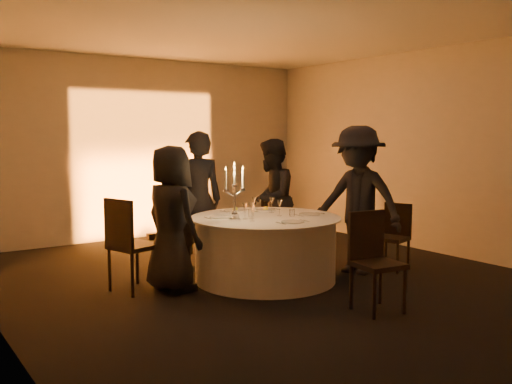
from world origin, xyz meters
TOP-DOWN VIEW (x-y plane):
  - floor at (0.00, 0.00)m, footprint 7.00×7.00m
  - ceiling at (0.00, 0.00)m, footprint 7.00×7.00m
  - wall_back at (0.00, 3.50)m, footprint 7.00×0.00m
  - wall_right at (3.00, 0.00)m, footprint 0.00×7.00m
  - uplighter_fixture at (0.00, 3.20)m, footprint 0.25×0.12m
  - banquet_table at (0.00, 0.00)m, footprint 1.80×1.80m
  - chair_left at (-1.56, 0.43)m, footprint 0.58×0.58m
  - chair_back_left at (-0.24, 1.59)m, footprint 0.43×0.43m
  - chair_back_right at (0.87, 1.33)m, footprint 0.53×0.53m
  - chair_right at (1.72, -0.48)m, footprint 0.47×0.47m
  - chair_front at (0.23, -1.54)m, footprint 0.48×0.48m
  - guest_left at (-1.14, 0.21)m, footprint 0.65×0.88m
  - guest_back_left at (-0.35, 1.04)m, footprint 0.76×0.61m
  - guest_back_right at (0.80, 0.98)m, footprint 1.04×1.01m
  - guest_right at (1.17, -0.36)m, footprint 1.01×1.35m
  - plate_left at (-0.48, 0.25)m, footprint 0.36×0.26m
  - plate_back_left at (-0.03, 0.63)m, footprint 0.36×0.30m
  - plate_back_right at (0.32, 0.44)m, footprint 0.36×0.25m
  - plate_right at (0.54, -0.16)m, footprint 0.36×0.26m
  - plate_front at (0.00, -0.53)m, footprint 0.36×0.26m
  - coffee_cup at (-0.45, -0.05)m, footprint 0.11×0.11m
  - candelabra at (-0.46, -0.03)m, footprint 0.28×0.14m
  - wine_glass_a at (0.13, 0.43)m, footprint 0.07×0.07m
  - wine_glass_b at (0.27, 0.25)m, footprint 0.07×0.07m
  - wine_glass_c at (-0.22, -0.04)m, footprint 0.07×0.07m
  - wine_glass_d at (0.18, -0.04)m, footprint 0.07×0.07m
  - wine_glass_e at (-0.33, -0.20)m, footprint 0.07×0.07m
  - wine_glass_f at (-0.31, -0.02)m, footprint 0.07×0.07m
  - tumbler_a at (0.27, -0.17)m, footprint 0.07×0.07m
  - tumbler_b at (-0.13, 0.11)m, footprint 0.07×0.07m

SIDE VIEW (x-z plane):
  - floor at x=0.00m, z-range 0.00..0.00m
  - uplighter_fixture at x=0.00m, z-range 0.00..0.10m
  - banquet_table at x=0.00m, z-range 0.00..0.77m
  - chair_right at x=1.72m, z-range 0.05..0.90m
  - chair_back_left at x=-0.24m, z-range 0.05..0.93m
  - chair_back_right at x=0.87m, z-range 0.05..0.93m
  - chair_front at x=0.23m, z-range 0.06..1.05m
  - chair_left at x=-1.56m, z-range 0.07..1.12m
  - plate_front at x=0.00m, z-range 0.77..0.78m
  - plate_right at x=0.54m, z-range 0.77..0.78m
  - plate_left at x=-0.48m, z-range 0.77..0.78m
  - plate_back_left at x=-0.03m, z-range 0.74..0.83m
  - plate_back_right at x=0.32m, z-range 0.75..0.83m
  - coffee_cup at x=-0.45m, z-range 0.77..0.83m
  - tumbler_a at x=0.27m, z-range 0.77..0.86m
  - tumbler_b at x=-0.13m, z-range 0.77..0.86m
  - guest_left at x=-1.14m, z-range 0.00..1.63m
  - guest_back_right at x=0.80m, z-range 0.00..1.68m
  - guest_back_left at x=-0.35m, z-range 0.00..1.79m
  - wine_glass_a at x=0.13m, z-range 0.81..1.00m
  - wine_glass_b at x=0.27m, z-range 0.81..1.00m
  - wine_glass_c at x=-0.22m, z-range 0.81..1.00m
  - wine_glass_d at x=0.18m, z-range 0.81..1.00m
  - wine_glass_e at x=-0.33m, z-range 0.81..1.00m
  - wine_glass_f at x=-0.31m, z-range 0.81..1.00m
  - guest_right at x=1.17m, z-range 0.00..1.86m
  - candelabra at x=-0.46m, z-range 0.67..1.34m
  - wall_back at x=0.00m, z-range -2.00..5.00m
  - wall_right at x=3.00m, z-range -2.00..5.00m
  - ceiling at x=0.00m, z-range 3.00..3.00m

